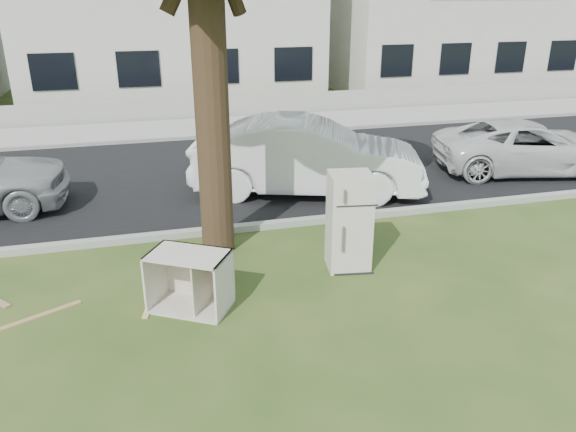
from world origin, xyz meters
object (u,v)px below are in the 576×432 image
object	(u,v)px
fridge	(349,222)
car_right	(528,147)
car_center	(308,157)
cabinet	(190,281)

from	to	relation	value
fridge	car_right	bearing A→B (deg)	40.14
fridge	car_center	distance (m)	3.59
car_center	car_right	size ratio (longest dim) A/B	1.11
cabinet	car_right	world-z (taller)	car_right
car_right	car_center	bearing A→B (deg)	103.51
car_center	fridge	bearing A→B (deg)	-167.78
fridge	car_center	world-z (taller)	car_center
cabinet	car_right	bearing A→B (deg)	57.90
fridge	car_center	bearing A→B (deg)	92.04
fridge	cabinet	size ratio (longest dim) A/B	1.46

